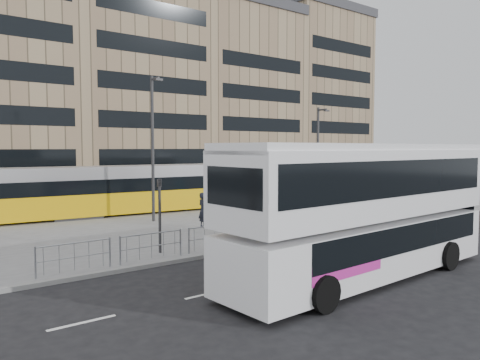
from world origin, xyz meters
TOP-DOWN VIEW (x-y plane):
  - ground at (0.00, 0.00)m, footprint 120.00×120.00m
  - plaza at (0.00, 12.00)m, footprint 64.00×24.00m
  - kerb at (0.00, 0.05)m, footprint 64.00×0.25m
  - building_row at (1.55, 34.27)m, footprint 70.40×18.40m
  - pedestrian_barrier at (2.00, 0.50)m, footprint 32.07×0.07m
  - road_markings at (1.00, -4.00)m, footprint 62.00×0.12m
  - double_decker_bus at (-4.80, -5.86)m, footprint 11.78×3.32m
  - tram at (0.28, 12.66)m, footprint 27.19×5.04m
  - station_sign at (15.53, 1.88)m, footprint 1.83×0.21m
  - ad_panel at (2.14, 0.40)m, footprint 0.76×0.11m
  - pedestrian at (-4.02, 5.50)m, footprint 0.52×0.74m
  - traffic_light_west at (-8.82, 1.45)m, footprint 0.19×0.22m
  - traffic_light_east at (17.19, 1.73)m, footprint 0.18×0.21m
  - lamp_post_west at (-5.13, 9.14)m, footprint 0.45×1.04m
  - lamp_post_east at (9.23, 9.27)m, footprint 0.45×1.04m

SIDE VIEW (x-z plane):
  - ground at x=0.00m, z-range 0.00..0.00m
  - road_markings at x=1.00m, z-range 0.00..0.01m
  - kerb at x=0.00m, z-range -0.01..0.16m
  - plaza at x=0.00m, z-range 0.00..0.15m
  - ad_panel at x=2.14m, z-range 0.27..1.68m
  - pedestrian_barrier at x=2.00m, z-range 0.43..1.53m
  - pedestrian at x=-4.02m, z-range 0.15..2.09m
  - station_sign at x=15.53m, z-range 0.56..2.67m
  - tram at x=0.28m, z-range 0.16..3.35m
  - traffic_light_west at x=-8.82m, z-range 0.57..3.67m
  - traffic_light_east at x=17.19m, z-range 0.57..3.67m
  - double_decker_bus at x=-4.80m, z-range 0.19..4.86m
  - lamp_post_east at x=9.23m, z-range 0.52..8.02m
  - lamp_post_west at x=-5.13m, z-range 0.53..9.11m
  - building_row at x=1.55m, z-range -2.69..28.51m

